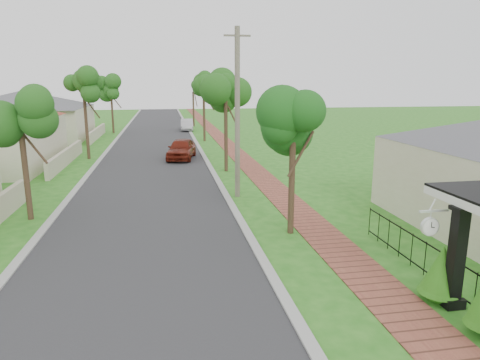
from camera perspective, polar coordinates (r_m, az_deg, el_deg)
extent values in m
plane|color=#256B19|center=(11.01, 2.54, -15.92)|extent=(160.00, 160.00, 0.00)
cube|color=#28282B|center=(29.89, -11.54, 2.40)|extent=(7.00, 120.00, 0.02)
cube|color=#9E9E99|center=(30.01, -4.56, 2.66)|extent=(0.30, 120.00, 0.10)
cube|color=#9E9E99|center=(30.22, -18.48, 2.10)|extent=(0.30, 120.00, 0.10)
cube|color=#93503B|center=(30.36, 0.33, 2.82)|extent=(1.50, 120.00, 0.03)
cube|color=black|center=(11.48, 26.88, -9.19)|extent=(0.30, 0.30, 2.52)
cube|color=black|center=(11.93, 26.31, -14.29)|extent=(0.48, 0.48, 0.24)
cube|color=black|center=(11.11, 27.50, -3.42)|extent=(0.42, 0.42, 0.10)
cube|color=black|center=(12.53, 25.30, -8.73)|extent=(0.03, 8.00, 0.03)
cube|color=black|center=(12.83, 24.96, -12.07)|extent=(0.03, 8.00, 0.03)
cylinder|color=black|center=(11.74, 28.88, -12.96)|extent=(0.02, 0.02, 1.00)
cylinder|color=black|center=(12.21, 26.91, -11.76)|extent=(0.02, 0.02, 1.00)
cylinder|color=black|center=(12.69, 25.11, -10.63)|extent=(0.02, 0.02, 1.00)
cylinder|color=black|center=(13.20, 23.45, -9.58)|extent=(0.02, 0.02, 1.00)
cylinder|color=black|center=(13.71, 21.92, -8.59)|extent=(0.02, 0.02, 1.00)
cylinder|color=black|center=(14.24, 20.51, -7.68)|extent=(0.02, 0.02, 1.00)
cylinder|color=black|center=(14.78, 19.21, -6.83)|extent=(0.02, 0.02, 1.00)
cylinder|color=black|center=(15.33, 18.00, -6.03)|extent=(0.02, 0.02, 1.00)
cylinder|color=black|center=(15.89, 16.89, -5.29)|extent=(0.02, 0.02, 1.00)
cylinder|color=#382619|center=(25.84, -1.89, 6.14)|extent=(0.22, 0.22, 4.55)
sphere|color=#224F15|center=(25.67, -1.93, 11.48)|extent=(1.70, 1.70, 1.70)
cylinder|color=#382619|center=(39.68, -4.81, 8.71)|extent=(0.22, 0.22, 4.90)
sphere|color=#224F15|center=(39.58, -4.89, 12.45)|extent=(1.70, 1.70, 1.70)
cylinder|color=#382619|center=(53.63, -6.22, 9.37)|extent=(0.22, 0.22, 4.20)
sphere|color=#224F15|center=(53.54, -6.28, 11.74)|extent=(1.70, 1.70, 1.70)
cylinder|color=#382619|center=(18.52, -26.67, 0.99)|extent=(0.22, 0.22, 3.85)
sphere|color=#224F15|center=(18.26, -27.32, 7.25)|extent=(1.60, 1.60, 1.60)
cylinder|color=#382619|center=(31.99, -19.81, 7.01)|extent=(0.22, 0.22, 4.90)
sphere|color=#224F15|center=(31.86, -20.16, 11.64)|extent=(1.70, 1.70, 1.70)
cylinder|color=#382619|center=(47.80, -16.66, 8.71)|extent=(0.22, 0.22, 4.55)
sphere|color=#224F15|center=(47.71, -16.85, 11.59)|extent=(1.70, 1.70, 1.70)
sphere|color=#1D6B15|center=(12.02, 25.09, -12.95)|extent=(0.82, 0.82, 0.82)
cone|color=#1D6B15|center=(11.80, 25.35, -10.48)|extent=(0.93, 0.93, 1.13)
cube|color=#BFB299|center=(30.49, -22.17, 2.86)|extent=(0.25, 10.00, 1.00)
cube|color=beige|center=(45.43, -26.65, 6.72)|extent=(11.00, 10.00, 3.00)
pyramid|color=#4C4C51|center=(45.30, -26.94, 9.60)|extent=(15.56, 15.56, 1.60)
cube|color=#BFB299|center=(44.15, -18.50, 5.97)|extent=(0.25, 10.00, 1.00)
imported|color=maroon|center=(30.55, -7.81, 4.13)|extent=(2.51, 4.47, 1.44)
imported|color=#BDBCBF|center=(49.00, -7.09, 7.31)|extent=(1.52, 3.92, 1.27)
cylinder|color=#382619|center=(15.13, 6.90, -0.47)|extent=(0.22, 0.22, 3.66)
sphere|color=#1D5C1A|center=(14.81, 7.11, 6.84)|extent=(1.82, 1.82, 1.82)
cylinder|color=#736A5A|center=(19.74, -0.35, 8.68)|extent=(0.24, 0.24, 7.71)
cube|color=#736A5A|center=(19.79, -0.37, 18.71)|extent=(1.20, 0.08, 0.08)
cube|color=silver|center=(11.21, 24.43, -3.78)|extent=(0.76, 0.05, 0.05)
cylinder|color=silver|center=(11.22, 24.07, -4.65)|extent=(0.02, 0.02, 0.33)
cylinder|color=silver|center=(11.28, 23.97, -5.70)|extent=(0.46, 0.10, 0.46)
cylinder|color=white|center=(11.24, 24.12, -5.79)|extent=(0.39, 0.01, 0.39)
cylinder|color=white|center=(11.33, 23.81, -5.62)|extent=(0.39, 0.01, 0.39)
cube|color=black|center=(11.21, 24.18, -5.46)|extent=(0.02, 0.01, 0.15)
cube|color=black|center=(11.26, 24.33, -5.78)|extent=(0.10, 0.01, 0.02)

